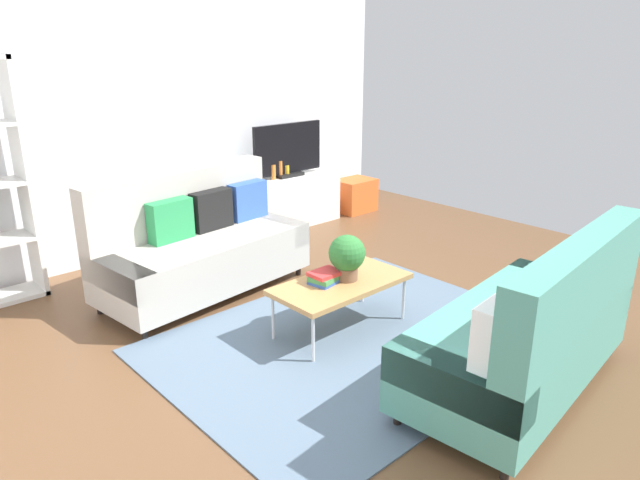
{
  "coord_description": "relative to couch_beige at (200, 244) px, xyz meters",
  "views": [
    {
      "loc": [
        -2.8,
        -2.9,
        2.18
      ],
      "look_at": [
        0.21,
        0.37,
        0.65
      ],
      "focal_mm": 32.18,
      "sensor_mm": 36.0,
      "label": 1
    }
  ],
  "objects": [
    {
      "name": "coffee_table",
      "position": [
        0.4,
        -1.42,
        -0.06
      ],
      "size": [
        1.1,
        0.56,
        0.42
      ],
      "color": "#B7844C",
      "rests_on": "ground_plane"
    },
    {
      "name": "storage_trunk",
      "position": [
        2.97,
        0.91,
        -0.23
      ],
      "size": [
        0.52,
        0.4,
        0.44
      ],
      "primitive_type": "cube",
      "color": "orange",
      "rests_on": "ground_plane"
    },
    {
      "name": "area_rug",
      "position": [
        0.35,
        -1.62,
        -0.45
      ],
      "size": [
        2.9,
        2.2,
        0.01
      ],
      "primitive_type": "cube",
      "color": "slate",
      "rests_on": "ground_plane"
    },
    {
      "name": "tv",
      "position": [
        1.87,
        0.99,
        0.5
      ],
      "size": [
        1.0,
        0.2,
        0.64
      ],
      "color": "black",
      "rests_on": "tv_console"
    },
    {
      "name": "couch_green",
      "position": [
        0.69,
        -2.85,
        -0.01
      ],
      "size": [
        1.98,
        1.03,
        1.1
      ],
      "rotation": [
        0.0,
        0.0,
        0.1
      ],
      "color": "teal",
      "rests_on": "ground_plane"
    },
    {
      "name": "bottle_0",
      "position": [
        1.62,
        0.97,
        0.28
      ],
      "size": [
        0.06,
        0.06,
        0.18
      ],
      "primitive_type": "cylinder",
      "color": "orange",
      "rests_on": "tv_console"
    },
    {
      "name": "table_book_1",
      "position": [
        0.29,
        -1.36,
        0.01
      ],
      "size": [
        0.27,
        0.23,
        0.04
      ],
      "primitive_type": "cube",
      "rotation": [
        0.0,
        0.0,
        0.21
      ],
      "color": "#3F8C4C",
      "rests_on": "table_book_0"
    },
    {
      "name": "bottle_1",
      "position": [
        1.73,
        0.97,
        0.29
      ],
      "size": [
        0.05,
        0.05,
        0.21
      ],
      "primitive_type": "cylinder",
      "color": "orange",
      "rests_on": "tv_console"
    },
    {
      "name": "table_book_0",
      "position": [
        0.29,
        -1.36,
        -0.02
      ],
      "size": [
        0.27,
        0.22,
        0.02
      ],
      "primitive_type": "cube",
      "rotation": [
        0.0,
        0.0,
        0.17
      ],
      "color": "#3359B2",
      "rests_on": "coffee_table"
    },
    {
      "name": "ground_plane",
      "position": [
        0.29,
        -1.45,
        -0.45
      ],
      "size": [
        7.68,
        7.68,
        0.0
      ],
      "primitive_type": "plane",
      "color": "brown"
    },
    {
      "name": "wall_far",
      "position": [
        0.29,
        1.35,
        1.0
      ],
      "size": [
        6.4,
        0.12,
        2.9
      ],
      "primitive_type": "cube",
      "color": "silver",
      "rests_on": "ground_plane"
    },
    {
      "name": "vase_1",
      "position": [
        1.45,
        1.06,
        0.26
      ],
      "size": [
        0.1,
        0.1,
        0.15
      ],
      "primitive_type": "cylinder",
      "color": "#33B29E",
      "rests_on": "tv_console"
    },
    {
      "name": "tv_console",
      "position": [
        1.87,
        1.01,
        -0.13
      ],
      "size": [
        1.4,
        0.44,
        0.64
      ],
      "primitive_type": "cube",
      "color": "silver",
      "rests_on": "ground_plane"
    },
    {
      "name": "vase_0",
      "position": [
        1.29,
        1.06,
        0.25
      ],
      "size": [
        0.11,
        0.11,
        0.13
      ],
      "primitive_type": "cylinder",
      "color": "#33B29E",
      "rests_on": "tv_console"
    },
    {
      "name": "bottle_2",
      "position": [
        1.83,
        0.97,
        0.26
      ],
      "size": [
        0.06,
        0.06,
        0.14
      ],
      "primitive_type": "cylinder",
      "color": "gold",
      "rests_on": "tv_console"
    },
    {
      "name": "potted_plant",
      "position": [
        0.46,
        -1.42,
        0.17
      ],
      "size": [
        0.29,
        0.29,
        0.36
      ],
      "color": "brown",
      "rests_on": "coffee_table"
    },
    {
      "name": "table_book_2",
      "position": [
        0.29,
        -1.36,
        0.05
      ],
      "size": [
        0.24,
        0.18,
        0.03
      ],
      "primitive_type": "cube",
      "rotation": [
        0.0,
        0.0,
        -0.0
      ],
      "color": "red",
      "rests_on": "table_book_1"
    },
    {
      "name": "couch_beige",
      "position": [
        0.0,
        0.0,
        0.0
      ],
      "size": [
        1.98,
        1.04,
        1.1
      ],
      "rotation": [
        0.0,
        0.0,
        3.25
      ],
      "color": "#B2ADA3",
      "rests_on": "ground_plane"
    }
  ]
}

